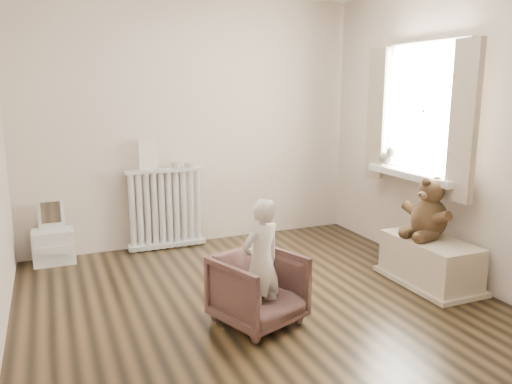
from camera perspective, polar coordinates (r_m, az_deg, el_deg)
name	(u,v)px	position (r m, az deg, el deg)	size (l,w,h in m)	color
floor	(261,305)	(3.98, 0.53, -12.76)	(3.60, 3.60, 0.01)	black
back_wall	(193,122)	(5.34, -7.18, 7.91)	(3.60, 0.02, 2.60)	beige
front_wall	(439,180)	(2.12, 20.15, 1.34)	(3.60, 0.02, 2.60)	beige
right_wall	(452,130)	(4.65, 21.52, 6.61)	(0.02, 3.60, 2.60)	beige
window	(426,111)	(4.84, 18.83, 8.75)	(0.03, 0.90, 1.10)	white
window_sill	(414,175)	(4.84, 17.57, 1.91)	(0.22, 1.10, 0.06)	silver
curtain_left	(464,122)	(4.35, 22.66, 7.40)	(0.06, 0.26, 1.30)	#C2B197
curtain_right	(377,115)	(5.21, 13.70, 8.57)	(0.06, 0.26, 1.30)	#C2B197
radiator	(166,212)	(5.28, -10.27, -2.26)	(0.80, 0.15, 0.85)	silver
paper_doll	(148,154)	(5.13, -12.21, 4.22)	(0.18, 0.02, 0.31)	beige
tin_a	(176,165)	(5.21, -9.09, 3.08)	(0.10, 0.10, 0.06)	#A59E8C
tin_b	(189,165)	(5.24, -7.69, 3.13)	(0.09, 0.09, 0.05)	#A59E8C
toy_vanity	(53,235)	(5.17, -22.20, -4.59)	(0.38, 0.27, 0.60)	silver
armchair	(258,289)	(3.61, 0.28, -11.05)	(0.54, 0.56, 0.51)	#52342F
child	(261,262)	(3.49, 0.60, -8.05)	(0.33, 0.22, 0.91)	silver
toy_bench	(430,261)	(4.58, 19.24, -7.43)	(0.44, 0.83, 0.39)	beige
teddy_bear	(430,206)	(4.51, 19.29, -1.51)	(0.42, 0.33, 0.52)	#312112
plush_cat	(387,155)	(5.12, 14.70, 4.07)	(0.14, 0.23, 0.19)	slate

